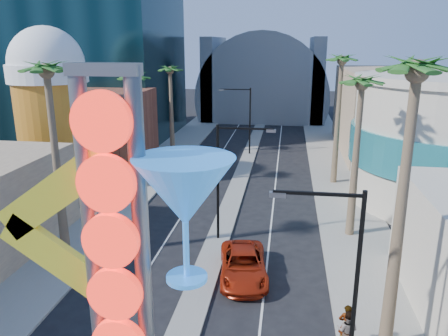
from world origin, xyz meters
TOP-DOWN VIEW (x-y plane):
  - sidewalk_west at (-9.50, 35.00)m, footprint 5.00×100.00m
  - sidewalk_east at (9.50, 35.00)m, footprint 5.00×100.00m
  - median at (0.00, 38.00)m, footprint 1.60×84.00m
  - brick_filler_west at (-16.00, 38.00)m, footprint 10.00×10.00m
  - filler_east at (16.00, 48.00)m, footprint 10.00×20.00m
  - beer_mug at (-17.00, 30.00)m, footprint 7.00×7.00m
  - canopy at (0.00, 72.00)m, footprint 22.00×16.00m
  - neon_sign at (0.82, 2.96)m, footprint 6.53×2.60m
  - streetlight_0 at (0.55, 20.00)m, footprint 3.79×0.25m
  - streetlight_1 at (-0.55, 44.00)m, footprint 3.79×0.25m
  - streetlight_2 at (6.72, 8.00)m, footprint 3.45×0.25m
  - palm_1 at (-9.00, 16.00)m, footprint 2.40×2.40m
  - palm_2 at (-9.00, 30.00)m, footprint 2.40×2.40m
  - palm_3 at (-9.00, 42.00)m, footprint 2.40×2.40m
  - palm_5 at (9.00, 10.00)m, footprint 2.40×2.40m
  - palm_6 at (9.00, 22.00)m, footprint 2.40×2.40m
  - palm_7 at (9.00, 34.00)m, footprint 2.40×2.40m
  - red_pickup at (2.22, 15.26)m, footprint 3.36×5.96m
  - pedestrian_a at (7.30, 9.92)m, footprint 0.73×0.48m
  - pedestrian_b at (7.30, 9.58)m, footprint 1.11×0.99m

SIDE VIEW (x-z plane):
  - sidewalk_west at x=-9.50m, z-range 0.00..0.15m
  - sidewalk_east at x=9.50m, z-range 0.00..0.15m
  - median at x=0.00m, z-range 0.00..0.15m
  - red_pickup at x=2.22m, z-range 0.00..1.57m
  - pedestrian_b at x=7.30m, z-range 0.15..2.05m
  - pedestrian_a at x=7.30m, z-range 0.15..2.13m
  - brick_filler_west at x=-16.00m, z-range 0.00..8.00m
  - canopy at x=0.00m, z-range -6.69..15.31m
  - streetlight_2 at x=6.72m, z-range 0.83..8.83m
  - streetlight_0 at x=0.55m, z-range 0.88..8.88m
  - streetlight_1 at x=-0.55m, z-range 0.88..8.88m
  - filler_east at x=16.00m, z-range 0.00..10.00m
  - neon_sign at x=0.82m, z-range 1.03..13.58m
  - beer_mug at x=-17.00m, z-range 0.59..15.09m
  - palm_2 at x=-9.00m, z-range 3.88..15.08m
  - palm_3 at x=-9.00m, z-range 3.88..15.08m
  - palm_6 at x=9.00m, z-range 4.08..15.78m
  - palm_1 at x=-9.00m, z-range 4.47..17.17m
  - palm_7 at x=9.00m, z-range 4.47..17.17m
  - palm_5 at x=9.00m, z-range 4.67..17.87m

